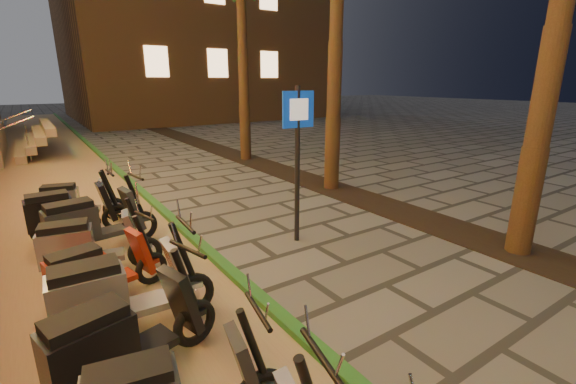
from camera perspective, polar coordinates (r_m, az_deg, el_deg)
parking_strip at (r=11.24m, az=-30.01°, el=-0.80°), size 3.40×60.00×0.01m
green_curb at (r=11.44m, az=-21.61°, el=0.75°), size 0.18×60.00×0.10m
planting_strip at (r=9.38m, az=14.30°, el=-2.08°), size 1.20×40.00×0.02m
pedestrian_sign at (r=6.73m, az=1.45°, el=7.11°), size 0.61×0.11×2.79m
scooter_7 at (r=4.16m, az=-23.69°, el=-19.34°), size 1.74×0.86×1.23m
scooter_8 at (r=4.87m, az=-24.10°, el=-13.62°), size 1.81×0.64×1.28m
scooter_9 at (r=5.67m, az=-26.45°, el=-10.50°), size 1.56×0.73×1.10m
scooter_10 at (r=6.46m, az=-27.68°, el=-7.09°), size 1.68×0.73×1.18m
scooter_11 at (r=7.28m, az=-27.28°, el=-4.15°), size 1.83×0.75×1.29m
scooter_12 at (r=8.14m, az=-29.95°, el=-2.69°), size 1.75×0.61×1.23m
scooter_13 at (r=9.00m, az=-29.14°, el=-1.25°), size 1.58×0.78×1.12m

